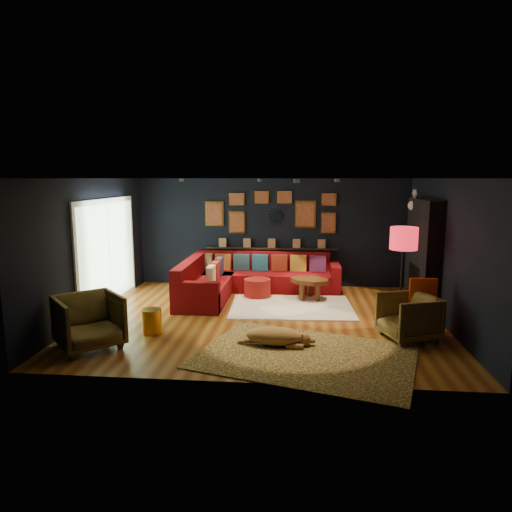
# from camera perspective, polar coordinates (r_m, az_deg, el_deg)

# --- Properties ---
(floor) EXTENTS (6.50, 6.50, 0.00)m
(floor) POSITION_cam_1_polar(r_m,az_deg,el_deg) (8.66, 0.85, -7.78)
(floor) COLOR #9C6624
(floor) RESTS_ON ground
(room_walls) EXTENTS (6.50, 6.50, 6.50)m
(room_walls) POSITION_cam_1_polar(r_m,az_deg,el_deg) (8.32, 0.88, 2.74)
(room_walls) COLOR black
(room_walls) RESTS_ON ground
(sectional) EXTENTS (3.41, 2.69, 0.86)m
(sectional) POSITION_cam_1_polar(r_m,az_deg,el_deg) (10.38, -1.74, -2.99)
(sectional) COLOR maroon
(sectional) RESTS_ON ground
(ledge) EXTENTS (3.20, 0.12, 0.04)m
(ledge) POSITION_cam_1_polar(r_m,az_deg,el_deg) (11.06, 1.96, 0.95)
(ledge) COLOR black
(ledge) RESTS_ON room_walls
(gallery_wall) EXTENTS (3.15, 0.04, 1.02)m
(gallery_wall) POSITION_cam_1_polar(r_m,az_deg,el_deg) (11.00, 1.93, 5.56)
(gallery_wall) COLOR gold
(gallery_wall) RESTS_ON room_walls
(sunburst_mirror) EXTENTS (0.47, 0.16, 0.47)m
(sunburst_mirror) POSITION_cam_1_polar(r_m,az_deg,el_deg) (11.01, 2.52, 4.99)
(sunburst_mirror) COLOR silver
(sunburst_mirror) RESTS_ON room_walls
(fireplace) EXTENTS (0.31, 1.60, 2.20)m
(fireplace) POSITION_cam_1_polar(r_m,az_deg,el_deg) (9.59, 20.08, -0.38)
(fireplace) COLOR black
(fireplace) RESTS_ON ground
(deer_head) EXTENTS (0.50, 0.28, 0.45)m
(deer_head) POSITION_cam_1_polar(r_m,az_deg,el_deg) (9.97, 19.96, 5.96)
(deer_head) COLOR white
(deer_head) RESTS_ON fireplace
(sliding_door) EXTENTS (0.06, 2.80, 2.20)m
(sliding_door) POSITION_cam_1_polar(r_m,az_deg,el_deg) (9.76, -18.01, 0.37)
(sliding_door) COLOR white
(sliding_door) RESTS_ON ground
(ceiling_spots) EXTENTS (3.30, 2.50, 0.06)m
(ceiling_spots) POSITION_cam_1_polar(r_m,az_deg,el_deg) (9.06, 1.30, 9.43)
(ceiling_spots) COLOR black
(ceiling_spots) RESTS_ON room_walls
(shag_rug) EXTENTS (2.53, 1.89, 0.03)m
(shag_rug) POSITION_cam_1_polar(r_m,az_deg,el_deg) (9.35, 4.43, -6.37)
(shag_rug) COLOR white
(shag_rug) RESTS_ON ground
(leopard_rug) EXTENTS (3.57, 2.98, 0.02)m
(leopard_rug) POSITION_cam_1_polar(r_m,az_deg,el_deg) (6.94, 6.25, -12.30)
(leopard_rug) COLOR tan
(leopard_rug) RESTS_ON ground
(coffee_table) EXTENTS (1.06, 0.94, 0.44)m
(coffee_table) POSITION_cam_1_polar(r_m,az_deg,el_deg) (9.88, 6.73, -3.33)
(coffee_table) COLOR brown
(coffee_table) RESTS_ON shag_rug
(pouf) EXTENTS (0.59, 0.59, 0.38)m
(pouf) POSITION_cam_1_polar(r_m,az_deg,el_deg) (10.06, 0.17, -3.96)
(pouf) COLOR maroon
(pouf) RESTS_ON shag_rug
(armchair_left) EXTENTS (1.23, 1.23, 0.93)m
(armchair_left) POSITION_cam_1_polar(r_m,az_deg,el_deg) (7.54, -20.16, -7.40)
(armchair_left) COLOR #AF8C3F
(armchair_left) RESTS_ON ground
(armchair_right) EXTENTS (0.96, 1.00, 0.82)m
(armchair_right) POSITION_cam_1_polar(r_m,az_deg,el_deg) (7.87, 18.53, -6.99)
(armchair_right) COLOR #AF8C3F
(armchair_right) RESTS_ON ground
(gold_stool) EXTENTS (0.33, 0.33, 0.42)m
(gold_stool) POSITION_cam_1_polar(r_m,az_deg,el_deg) (8.01, -12.90, -7.95)
(gold_stool) COLOR gold
(gold_stool) RESTS_ON ground
(orange_chair) EXTENTS (0.47, 0.47, 0.95)m
(orange_chair) POSITION_cam_1_polar(r_m,az_deg,el_deg) (8.09, 20.32, -5.50)
(orange_chair) COLOR black
(orange_chair) RESTS_ON ground
(floor_lamp) EXTENTS (0.48, 0.48, 1.75)m
(floor_lamp) POSITION_cam_1_polar(r_m,az_deg,el_deg) (8.47, 17.98, 1.63)
(floor_lamp) COLOR black
(floor_lamp) RESTS_ON ground
(dog) EXTENTS (1.26, 0.67, 0.39)m
(dog) POSITION_cam_1_polar(r_m,az_deg,el_deg) (7.24, 2.33, -9.58)
(dog) COLOR #A67D42
(dog) RESTS_ON leopard_rug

